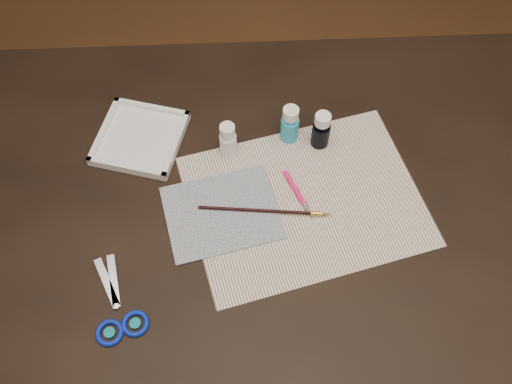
{
  "coord_description": "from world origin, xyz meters",
  "views": [
    {
      "loc": [
        -0.02,
        -0.56,
        1.73
      ],
      "look_at": [
        0.0,
        0.0,
        0.8
      ],
      "focal_mm": 40.0,
      "sensor_mm": 36.0,
      "label": 1
    }
  ],
  "objects_px": {
    "paint_bottle_cyan": "(290,124)",
    "scissors": "(111,299)",
    "canvas": "(222,213)",
    "paint_bottle_navy": "(321,130)",
    "palette_tray": "(140,138)",
    "paint_bottle_white": "(228,140)",
    "paper": "(305,200)"
  },
  "relations": [
    {
      "from": "scissors",
      "to": "palette_tray",
      "type": "distance_m",
      "value": 0.36
    },
    {
      "from": "canvas",
      "to": "palette_tray",
      "type": "distance_m",
      "value": 0.25
    },
    {
      "from": "canvas",
      "to": "paint_bottle_cyan",
      "type": "relative_size",
      "value": 2.37
    },
    {
      "from": "palette_tray",
      "to": "canvas",
      "type": "bearing_deg",
      "value": -47.27
    },
    {
      "from": "paint_bottle_cyan",
      "to": "scissors",
      "type": "height_order",
      "value": "paint_bottle_cyan"
    },
    {
      "from": "paper",
      "to": "palette_tray",
      "type": "distance_m",
      "value": 0.37
    },
    {
      "from": "paper",
      "to": "palette_tray",
      "type": "height_order",
      "value": "palette_tray"
    },
    {
      "from": "canvas",
      "to": "paint_bottle_white",
      "type": "relative_size",
      "value": 2.53
    },
    {
      "from": "canvas",
      "to": "scissors",
      "type": "xyz_separation_m",
      "value": [
        -0.2,
        -0.17,
        0.0
      ]
    },
    {
      "from": "paper",
      "to": "scissors",
      "type": "relative_size",
      "value": 2.38
    },
    {
      "from": "palette_tray",
      "to": "paper",
      "type": "bearing_deg",
      "value": -25.81
    },
    {
      "from": "paint_bottle_white",
      "to": "scissors",
      "type": "xyz_separation_m",
      "value": [
        -0.22,
        -0.32,
        -0.04
      ]
    },
    {
      "from": "scissors",
      "to": "paint_bottle_navy",
      "type": "bearing_deg",
      "value": -76.29
    },
    {
      "from": "paint_bottle_cyan",
      "to": "scissors",
      "type": "relative_size",
      "value": 0.48
    },
    {
      "from": "paint_bottle_cyan",
      "to": "canvas",
      "type": "bearing_deg",
      "value": -129.02
    },
    {
      "from": "paint_bottle_navy",
      "to": "scissors",
      "type": "distance_m",
      "value": 0.53
    },
    {
      "from": "paint_bottle_white",
      "to": "paint_bottle_navy",
      "type": "height_order",
      "value": "paint_bottle_navy"
    },
    {
      "from": "canvas",
      "to": "paper",
      "type": "bearing_deg",
      "value": 7.48
    },
    {
      "from": "paper",
      "to": "scissors",
      "type": "xyz_separation_m",
      "value": [
        -0.37,
        -0.19,
        0.0
      ]
    },
    {
      "from": "paper",
      "to": "paint_bottle_cyan",
      "type": "bearing_deg",
      "value": 97.42
    },
    {
      "from": "paper",
      "to": "paint_bottle_cyan",
      "type": "height_order",
      "value": "paint_bottle_cyan"
    },
    {
      "from": "canvas",
      "to": "paint_bottle_white",
      "type": "xyz_separation_m",
      "value": [
        0.02,
        0.15,
        0.04
      ]
    },
    {
      "from": "paper",
      "to": "canvas",
      "type": "height_order",
      "value": "canvas"
    },
    {
      "from": "canvas",
      "to": "scissors",
      "type": "distance_m",
      "value": 0.27
    },
    {
      "from": "paint_bottle_cyan",
      "to": "scissors",
      "type": "xyz_separation_m",
      "value": [
        -0.35,
        -0.35,
        -0.04
      ]
    },
    {
      "from": "paper",
      "to": "paint_bottle_cyan",
      "type": "xyz_separation_m",
      "value": [
        -0.02,
        0.16,
        0.05
      ]
    },
    {
      "from": "paint_bottle_cyan",
      "to": "scissors",
      "type": "distance_m",
      "value": 0.5
    },
    {
      "from": "paper",
      "to": "paint_bottle_navy",
      "type": "relative_size",
      "value": 4.95
    },
    {
      "from": "paint_bottle_navy",
      "to": "scissors",
      "type": "relative_size",
      "value": 0.48
    },
    {
      "from": "paper",
      "to": "paint_bottle_white",
      "type": "bearing_deg",
      "value": 140.07
    },
    {
      "from": "canvas",
      "to": "paint_bottle_navy",
      "type": "height_order",
      "value": "paint_bottle_navy"
    },
    {
      "from": "paint_bottle_white",
      "to": "paint_bottle_cyan",
      "type": "relative_size",
      "value": 0.94
    }
  ]
}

